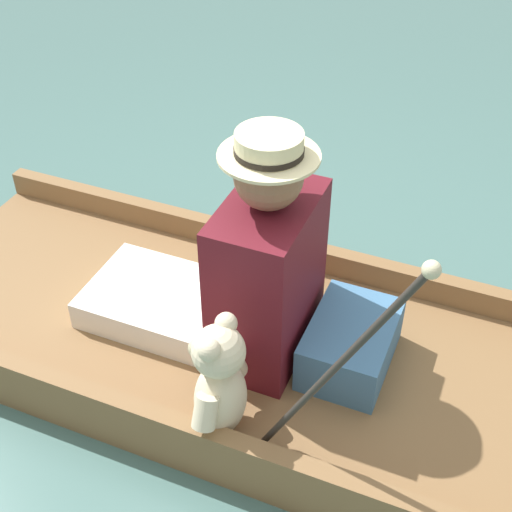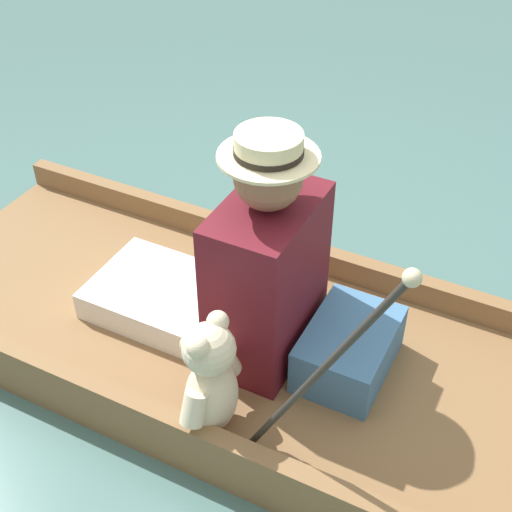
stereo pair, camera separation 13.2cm
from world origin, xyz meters
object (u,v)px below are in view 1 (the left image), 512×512
at_px(walking_cane, 346,357).
at_px(teddy_bear, 219,383).
at_px(seated_person, 242,273).
at_px(wine_glass, 214,249).

bearing_deg(walking_cane, teddy_bear, 85.49).
bearing_deg(teddy_bear, seated_person, 13.44).
bearing_deg(walking_cane, wine_glass, 44.65).
relative_size(teddy_bear, walking_cane, 0.50).
height_order(seated_person, wine_glass, seated_person).
height_order(seated_person, teddy_bear, seated_person).
bearing_deg(wine_glass, seated_person, -141.01).
relative_size(seated_person, walking_cane, 0.97).
distance_m(teddy_bear, walking_cane, 0.48).
bearing_deg(teddy_bear, wine_glass, 26.74).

